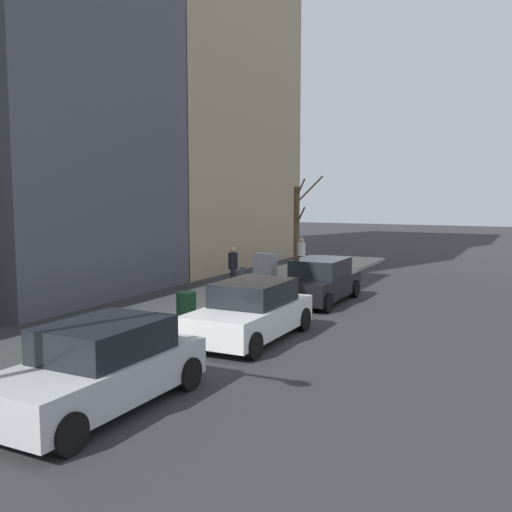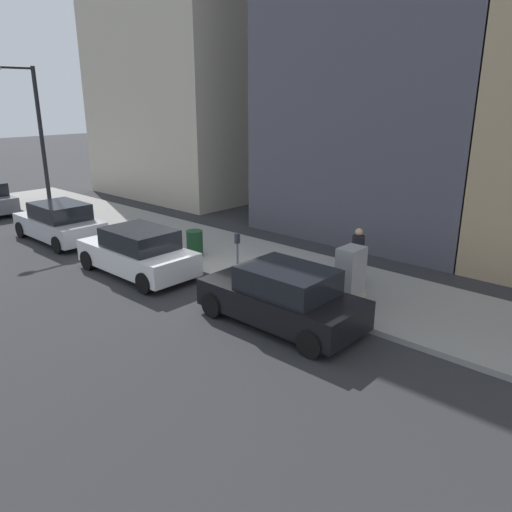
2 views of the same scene
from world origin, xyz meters
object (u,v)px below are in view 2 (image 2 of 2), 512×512
object	(u,v)px
parked_car_white	(138,252)
parked_car_silver	(59,223)
streetlamp	(35,130)
office_tower_right	(202,31)
utility_box	(350,273)
pedestrian_midblock	(358,252)
parked_car_black	(282,297)
trash_bin	(195,243)
parking_meter	(237,250)

from	to	relation	value
parked_car_white	parked_car_silver	size ratio (longest dim) A/B	1.00
streetlamp	office_tower_right	world-z (taller)	office_tower_right
parked_car_silver	utility_box	world-z (taller)	utility_box
parked_car_white	pedestrian_midblock	world-z (taller)	pedestrian_midblock
parked_car_black	streetlamp	world-z (taller)	streetlamp
trash_bin	parked_car_white	bearing A→B (deg)	174.09
parking_meter	utility_box	bearing A→B (deg)	-76.19
parked_car_white	trash_bin	xyz separation A→B (m)	(2.16, -0.22, -0.14)
streetlamp	office_tower_right	size ratio (longest dim) A/B	0.37
parked_car_black	parking_meter	world-z (taller)	parked_car_black
parked_car_black	office_tower_right	size ratio (longest dim) A/B	0.24
parked_car_black	utility_box	size ratio (longest dim) A/B	2.94
parked_car_silver	trash_bin	world-z (taller)	parked_car_silver
streetlamp	parked_car_white	bearing A→B (deg)	-99.16
parking_meter	streetlamp	bearing A→B (deg)	90.78
parked_car_silver	trash_bin	size ratio (longest dim) A/B	4.68
parked_car_white	utility_box	bearing A→B (deg)	-67.71
parked_car_silver	office_tower_right	world-z (taller)	office_tower_right
parked_car_silver	utility_box	size ratio (longest dim) A/B	2.95
parked_car_white	office_tower_right	xyz separation A→B (m)	(11.60, 9.59, 8.11)
parked_car_black	trash_bin	world-z (taller)	parked_car_black
parked_car_black	streetlamp	xyz separation A→B (m)	(1.30, 15.27, 3.28)
parked_car_white	streetlamp	world-z (taller)	streetlamp
parked_car_black	trash_bin	distance (m)	5.81
utility_box	pedestrian_midblock	world-z (taller)	pedestrian_midblock
parked_car_white	pedestrian_midblock	size ratio (longest dim) A/B	2.53
parked_car_silver	trash_bin	distance (m)	6.04
streetlamp	office_tower_right	distance (m)	11.16
parked_car_black	office_tower_right	xyz separation A→B (m)	(11.36, 15.30, 8.11)
parked_car_white	trash_bin	world-z (taller)	parked_car_white
parked_car_black	parked_car_silver	size ratio (longest dim) A/B	1.00
office_tower_right	parking_meter	bearing A→B (deg)	-128.76
trash_bin	office_tower_right	bearing A→B (deg)	46.12
parked_car_white	streetlamp	size ratio (longest dim) A/B	0.65
parked_car_silver	parking_meter	bearing A→B (deg)	-79.04
parked_car_white	parking_meter	bearing A→B (deg)	-58.11
parked_car_silver	pedestrian_midblock	xyz separation A→B (m)	(3.48, -11.20, 0.35)
parking_meter	utility_box	distance (m)	3.56
parking_meter	pedestrian_midblock	xyz separation A→B (m)	(1.97, -2.99, 0.11)
streetlamp	pedestrian_midblock	bearing A→B (deg)	-82.05
utility_box	trash_bin	world-z (taller)	utility_box
trash_bin	pedestrian_midblock	world-z (taller)	pedestrian_midblock
parked_car_white	streetlamp	xyz separation A→B (m)	(1.54, 9.56, 3.28)
parked_car_black	parked_car_white	world-z (taller)	same
utility_box	trash_bin	xyz separation A→B (m)	(-0.40, 5.96, -0.25)
parked_car_white	utility_box	distance (m)	6.69
parked_car_black	parked_car_white	size ratio (longest dim) A/B	1.00
parked_car_black	streetlamp	distance (m)	15.67
trash_bin	office_tower_right	distance (m)	15.92
utility_box	office_tower_right	distance (m)	19.86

